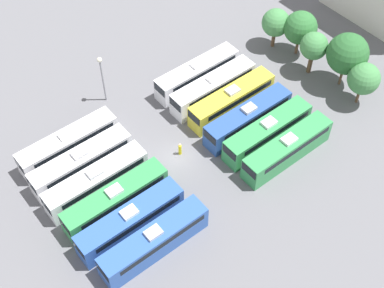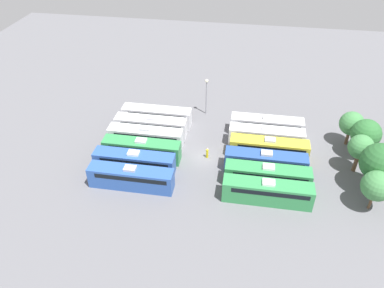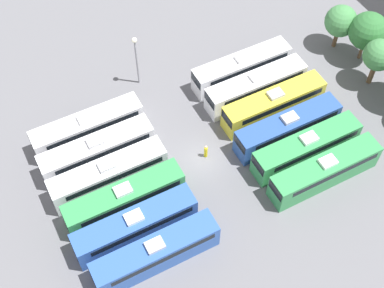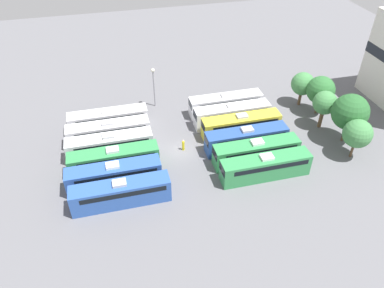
% 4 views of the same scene
% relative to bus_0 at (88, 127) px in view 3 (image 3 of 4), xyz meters
% --- Properties ---
extents(ground_plane, '(123.65, 123.65, 0.00)m').
position_rel_bus_0_xyz_m(ground_plane, '(7.93, 9.27, -1.68)').
color(ground_plane, slate).
extents(bus_0, '(2.46, 11.69, 3.41)m').
position_rel_bus_0_xyz_m(bus_0, '(0.00, 0.00, 0.00)').
color(bus_0, silver).
rests_on(bus_0, ground_plane).
extents(bus_1, '(2.46, 11.69, 3.41)m').
position_rel_bus_0_xyz_m(bus_1, '(3.19, -0.22, 0.00)').
color(bus_1, silver).
rests_on(bus_1, ground_plane).
extents(bus_2, '(2.46, 11.69, 3.41)m').
position_rel_bus_0_xyz_m(bus_2, '(6.33, -0.28, 0.00)').
color(bus_2, silver).
rests_on(bus_2, ground_plane).
extents(bus_3, '(2.46, 11.69, 3.41)m').
position_rel_bus_0_xyz_m(bus_3, '(9.55, 0.02, 0.00)').
color(bus_3, '#338C4C').
rests_on(bus_3, ground_plane).
extents(bus_4, '(2.46, 11.69, 3.41)m').
position_rel_bus_0_xyz_m(bus_4, '(12.60, -0.24, 0.00)').
color(bus_4, '#2D56A8').
rests_on(bus_4, ground_plane).
extents(bus_5, '(2.46, 11.69, 3.41)m').
position_rel_bus_0_xyz_m(bus_5, '(15.91, 0.27, 0.00)').
color(bus_5, '#2D56A8').
rests_on(bus_5, ground_plane).
extents(bus_6, '(2.46, 11.69, 3.41)m').
position_rel_bus_0_xyz_m(bus_6, '(0.03, 18.47, 0.00)').
color(bus_6, silver).
rests_on(bus_6, ground_plane).
extents(bus_7, '(2.46, 11.69, 3.41)m').
position_rel_bus_0_xyz_m(bus_7, '(3.19, 18.42, 0.00)').
color(bus_7, white).
rests_on(bus_7, ground_plane).
extents(bus_8, '(2.46, 11.69, 3.41)m').
position_rel_bus_0_xyz_m(bus_8, '(6.21, 18.81, 0.00)').
color(bus_8, gold).
rests_on(bus_8, ground_plane).
extents(bus_9, '(2.46, 11.69, 3.41)m').
position_rel_bus_0_xyz_m(bus_9, '(9.57, 18.35, 0.00)').
color(bus_9, '#284C93').
rests_on(bus_9, ground_plane).
extents(bus_10, '(2.46, 11.69, 3.41)m').
position_rel_bus_0_xyz_m(bus_10, '(12.58, 18.61, 0.00)').
color(bus_10, '#338C4C').
rests_on(bus_10, ground_plane).
extents(bus_11, '(2.46, 11.69, 3.41)m').
position_rel_bus_0_xyz_m(bus_11, '(15.72, 18.62, 0.00)').
color(bus_11, '#338C4C').
rests_on(bus_11, ground_plane).
extents(worker_person, '(0.36, 0.36, 1.73)m').
position_rel_bus_0_xyz_m(worker_person, '(7.81, 9.66, -0.88)').
color(worker_person, gold).
rests_on(worker_person, ground_plane).
extents(light_pole, '(0.60, 0.60, 6.78)m').
position_rel_bus_0_xyz_m(light_pole, '(-4.75, 7.79, 3.01)').
color(light_pole, gray).
rests_on(light_pole, ground_plane).
extents(tree_0, '(3.72, 3.72, 5.74)m').
position_rel_bus_0_xyz_m(tree_0, '(0.72, 31.12, 2.18)').
color(tree_0, brown).
rests_on(tree_0, ground_plane).
extents(tree_1, '(4.37, 4.37, 6.38)m').
position_rel_bus_0_xyz_m(tree_1, '(3.75, 32.56, 2.50)').
color(tree_1, brown).
rests_on(tree_1, ground_plane).
extents(tree_2, '(3.53, 3.53, 6.06)m').
position_rel_bus_0_xyz_m(tree_2, '(7.39, 31.15, 2.55)').
color(tree_2, brown).
rests_on(tree_2, ground_plane).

